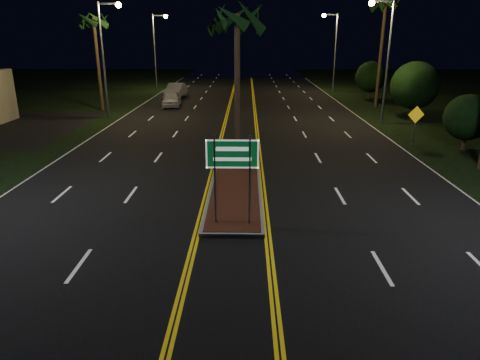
{
  "coord_description": "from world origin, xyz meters",
  "views": [
    {
      "loc": [
        0.48,
        -11.19,
        6.49
      ],
      "look_at": [
        0.27,
        2.41,
        1.9
      ],
      "focal_mm": 32.0,
      "sensor_mm": 36.0,
      "label": 1
    }
  ],
  "objects_px": {
    "median_island": "(236,186)",
    "palm_median": "(237,19)",
    "highway_sign": "(232,162)",
    "shrub_far": "(371,77)",
    "streetlight_right_mid": "(384,48)",
    "shrub_near": "(468,117)",
    "car_near": "(172,98)",
    "streetlight_left_mid": "(107,47)",
    "palm_right_far": "(386,5)",
    "warning_sign": "(415,120)",
    "palm_left_far": "(94,21)",
    "shrub_mid": "(415,85)",
    "car_far": "(176,89)",
    "streetlight_right_far": "(333,43)",
    "streetlight_left_far": "(157,43)"
  },
  "relations": [
    {
      "from": "palm_median",
      "to": "shrub_far",
      "type": "distance_m",
      "value": 29.41
    },
    {
      "from": "streetlight_right_mid",
      "to": "palm_median",
      "type": "bearing_deg",
      "value": -132.7
    },
    {
      "from": "shrub_near",
      "to": "warning_sign",
      "type": "relative_size",
      "value": 1.33
    },
    {
      "from": "median_island",
      "to": "streetlight_right_mid",
      "type": "height_order",
      "value": "streetlight_right_mid"
    },
    {
      "from": "highway_sign",
      "to": "streetlight_left_mid",
      "type": "height_order",
      "value": "streetlight_left_mid"
    },
    {
      "from": "streetlight_right_mid",
      "to": "palm_right_far",
      "type": "relative_size",
      "value": 0.87
    },
    {
      "from": "streetlight_left_mid",
      "to": "streetlight_right_mid",
      "type": "xyz_separation_m",
      "value": [
        21.23,
        -2.0,
        0.0
      ]
    },
    {
      "from": "palm_left_far",
      "to": "streetlight_right_far",
      "type": "bearing_deg",
      "value": 30.88
    },
    {
      "from": "shrub_far",
      "to": "car_far",
      "type": "distance_m",
      "value": 21.27
    },
    {
      "from": "median_island",
      "to": "warning_sign",
      "type": "relative_size",
      "value": 4.15
    },
    {
      "from": "streetlight_left_mid",
      "to": "palm_median",
      "type": "relative_size",
      "value": 1.08
    },
    {
      "from": "highway_sign",
      "to": "shrub_far",
      "type": "bearing_deg",
      "value": 67.43
    },
    {
      "from": "streetlight_right_mid",
      "to": "palm_left_far",
      "type": "height_order",
      "value": "streetlight_right_mid"
    },
    {
      "from": "palm_median",
      "to": "palm_right_far",
      "type": "relative_size",
      "value": 0.81
    },
    {
      "from": "highway_sign",
      "to": "median_island",
      "type": "bearing_deg",
      "value": 90.0
    },
    {
      "from": "palm_left_far",
      "to": "shrub_far",
      "type": "xyz_separation_m",
      "value": [
        26.6,
        8.0,
        -5.41
      ]
    },
    {
      "from": "palm_median",
      "to": "shrub_near",
      "type": "xyz_separation_m",
      "value": [
        13.5,
        3.5,
        -5.33
      ]
    },
    {
      "from": "car_far",
      "to": "warning_sign",
      "type": "distance_m",
      "value": 28.49
    },
    {
      "from": "car_near",
      "to": "car_far",
      "type": "bearing_deg",
      "value": 90.23
    },
    {
      "from": "streetlight_right_mid",
      "to": "shrub_near",
      "type": "bearing_deg",
      "value": -70.16
    },
    {
      "from": "palm_left_far",
      "to": "shrub_near",
      "type": "distance_m",
      "value": 30.35
    },
    {
      "from": "car_near",
      "to": "warning_sign",
      "type": "xyz_separation_m",
      "value": [
        17.62,
        -15.63,
        0.78
      ]
    },
    {
      "from": "palm_left_far",
      "to": "car_far",
      "type": "xyz_separation_m",
      "value": [
        5.39,
        8.76,
        -6.85
      ]
    },
    {
      "from": "streetlight_left_mid",
      "to": "warning_sign",
      "type": "distance_m",
      "value": 23.63
    },
    {
      "from": "car_far",
      "to": "streetlight_left_far",
      "type": "bearing_deg",
      "value": 118.07
    },
    {
      "from": "streetlight_right_mid",
      "to": "shrub_mid",
      "type": "distance_m",
      "value": 4.9
    },
    {
      "from": "streetlight_right_far",
      "to": "warning_sign",
      "type": "xyz_separation_m",
      "value": [
        0.19,
        -27.13,
        -4.05
      ]
    },
    {
      "from": "palm_right_far",
      "to": "streetlight_left_mid",
      "type": "bearing_deg",
      "value": -165.63
    },
    {
      "from": "shrub_far",
      "to": "highway_sign",
      "type": "bearing_deg",
      "value": -112.57
    },
    {
      "from": "streetlight_right_mid",
      "to": "palm_median",
      "type": "xyz_separation_m",
      "value": [
        -10.61,
        -11.5,
        1.62
      ]
    },
    {
      "from": "median_island",
      "to": "palm_median",
      "type": "relative_size",
      "value": 1.23
    },
    {
      "from": "streetlight_left_far",
      "to": "warning_sign",
      "type": "bearing_deg",
      "value": -53.68
    },
    {
      "from": "highway_sign",
      "to": "palm_median",
      "type": "distance_m",
      "value": 9.11
    },
    {
      "from": "median_island",
      "to": "palm_median",
      "type": "height_order",
      "value": "palm_median"
    },
    {
      "from": "median_island",
      "to": "palm_median",
      "type": "bearing_deg",
      "value": 90.0
    },
    {
      "from": "streetlight_right_mid",
      "to": "shrub_near",
      "type": "height_order",
      "value": "streetlight_right_mid"
    },
    {
      "from": "streetlight_left_mid",
      "to": "car_near",
      "type": "height_order",
      "value": "streetlight_left_mid"
    },
    {
      "from": "streetlight_left_mid",
      "to": "palm_right_far",
      "type": "bearing_deg",
      "value": 14.37
    },
    {
      "from": "palm_left_far",
      "to": "shrub_mid",
      "type": "bearing_deg",
      "value": -8.49
    },
    {
      "from": "streetlight_left_mid",
      "to": "palm_right_far",
      "type": "height_order",
      "value": "palm_right_far"
    },
    {
      "from": "highway_sign",
      "to": "shrub_mid",
      "type": "bearing_deg",
      "value": 56.56
    },
    {
      "from": "warning_sign",
      "to": "streetlight_left_far",
      "type": "bearing_deg",
      "value": 118.71
    },
    {
      "from": "streetlight_left_mid",
      "to": "streetlight_left_far",
      "type": "height_order",
      "value": "same"
    },
    {
      "from": "highway_sign",
      "to": "shrub_far",
      "type": "relative_size",
      "value": 0.81
    },
    {
      "from": "streetlight_right_mid",
      "to": "shrub_near",
      "type": "relative_size",
      "value": 2.73
    },
    {
      "from": "streetlight_right_mid",
      "to": "streetlight_right_far",
      "type": "height_order",
      "value": "same"
    },
    {
      "from": "median_island",
      "to": "car_near",
      "type": "height_order",
      "value": "car_near"
    },
    {
      "from": "median_island",
      "to": "palm_left_far",
      "type": "relative_size",
      "value": 1.16
    },
    {
      "from": "highway_sign",
      "to": "palm_left_far",
      "type": "height_order",
      "value": "palm_left_far"
    },
    {
      "from": "shrub_near",
      "to": "palm_right_far",
      "type": "bearing_deg",
      "value": 92.51
    }
  ]
}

